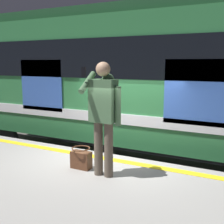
% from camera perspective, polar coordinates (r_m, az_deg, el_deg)
% --- Properties ---
extents(ground_plane, '(24.76, 24.76, 0.00)m').
position_cam_1_polar(ground_plane, '(6.04, -0.48, -18.32)').
color(ground_plane, '#4C4742').
extents(safety_line, '(14.41, 0.16, 0.01)m').
position_cam_1_polar(safety_line, '(5.35, -1.98, -9.31)').
color(safety_line, yellow).
rests_on(safety_line, platform).
extents(track_rail_near, '(19.12, 0.08, 0.16)m').
position_cam_1_polar(track_rail_near, '(7.27, 5.20, -12.54)').
color(track_rail_near, slate).
rests_on(track_rail_near, ground).
extents(track_rail_far, '(19.12, 0.08, 0.16)m').
position_cam_1_polar(track_rail_far, '(8.54, 8.80, -9.13)').
color(track_rail_far, slate).
rests_on(track_rail_far, ground).
extents(train_carriage, '(11.05, 2.81, 4.01)m').
position_cam_1_polar(train_carriage, '(7.55, 4.21, 7.56)').
color(train_carriage, '#2D723F').
rests_on(train_carriage, ground).
extents(passenger, '(0.57, 0.55, 1.79)m').
position_cam_1_polar(passenger, '(4.30, -1.71, 0.41)').
color(passenger, brown).
rests_on(passenger, platform).
extents(handbag, '(0.34, 0.31, 0.36)m').
position_cam_1_polar(handbag, '(4.84, -6.29, -9.44)').
color(handbag, '#59331E').
rests_on(handbag, platform).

